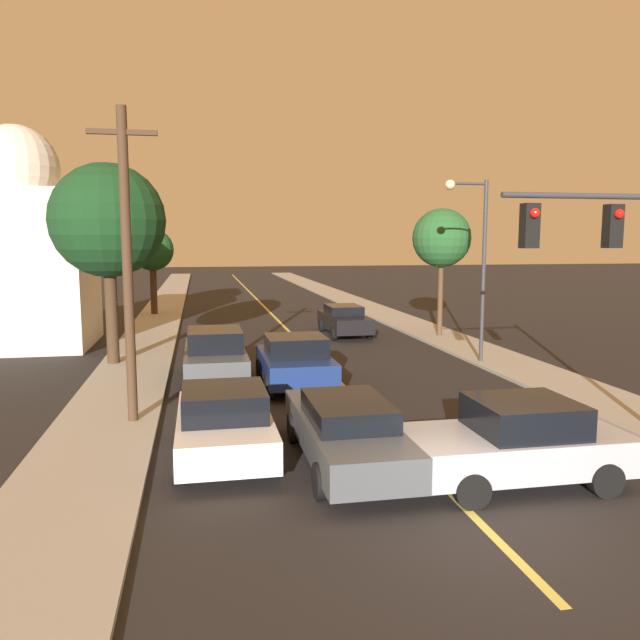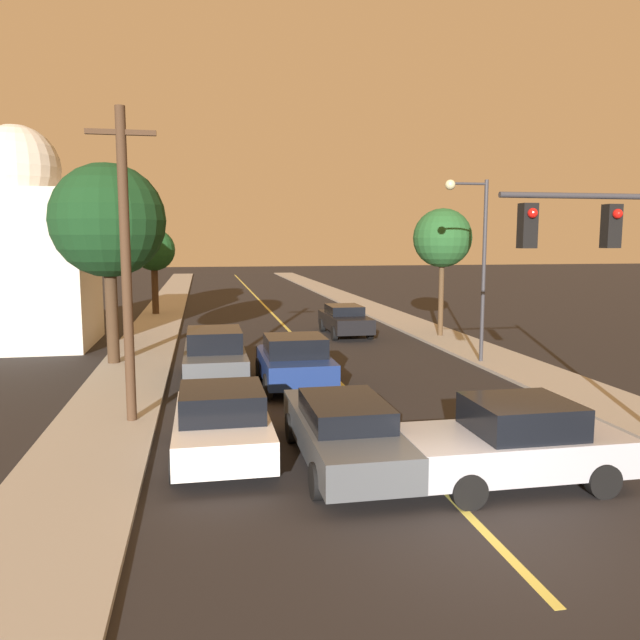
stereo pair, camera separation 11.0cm
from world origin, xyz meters
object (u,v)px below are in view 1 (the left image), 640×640
(car_outer_lane_front, at_px, (224,422))
(tree_left_far, at_px, (152,251))
(car_crossing_right, at_px, (517,442))
(tree_left_near, at_px, (108,221))
(domed_building_left, at_px, (21,252))
(car_near_lane_second, at_px, (295,361))
(car_near_lane_front, at_px, (346,430))
(tree_right_near, at_px, (442,239))
(car_far_oncoming, at_px, (344,320))
(utility_pole_left, at_px, (127,261))
(traffic_signal_mast, at_px, (622,261))
(streetlamp_right, at_px, (474,245))
(car_outer_lane_second, at_px, (215,356))

(car_outer_lane_front, relative_size, tree_left_far, 0.83)
(car_outer_lane_front, bearing_deg, car_crossing_right, -24.54)
(car_outer_lane_front, distance_m, tree_left_near, 11.85)
(domed_building_left, bearing_deg, car_near_lane_second, -44.10)
(car_near_lane_front, distance_m, domed_building_left, 19.66)
(tree_right_near, relative_size, domed_building_left, 0.63)
(car_outer_lane_front, bearing_deg, car_far_oncoming, 68.44)
(tree_right_near, bearing_deg, car_far_oncoming, 158.73)
(tree_left_near, xyz_separation_m, tree_right_near, (14.03, 3.95, -0.58))
(utility_pole_left, xyz_separation_m, tree_left_far, (-1.01, 22.95, -0.14))
(car_crossing_right, xyz_separation_m, traffic_signal_mast, (2.98, 1.35, 3.28))
(traffic_signal_mast, bearing_deg, car_far_oncoming, 96.54)
(tree_left_near, height_order, tree_right_near, tree_left_near)
(car_near_lane_front, relative_size, car_outer_lane_front, 1.21)
(car_near_lane_second, relative_size, tree_left_far, 0.78)
(car_near_lane_front, xyz_separation_m, tree_left_near, (-5.91, 11.35, 4.43))
(car_near_lane_front, height_order, utility_pole_left, utility_pole_left)
(streetlamp_right, xyz_separation_m, domed_building_left, (-17.04, 7.36, -0.33))
(tree_right_near, bearing_deg, car_outer_lane_front, -126.13)
(tree_left_near, bearing_deg, streetlamp_right, -9.72)
(car_outer_lane_second, xyz_separation_m, tree_left_far, (-3.12, 18.76, 3.02))
(tree_left_far, bearing_deg, traffic_signal_mast, -66.95)
(car_outer_lane_second, distance_m, tree_left_near, 6.56)
(car_near_lane_front, bearing_deg, car_near_lane_second, 90.00)
(utility_pole_left, distance_m, tree_left_far, 22.98)
(car_near_lane_second, relative_size, car_far_oncoming, 0.86)
(tree_left_near, xyz_separation_m, tree_left_far, (0.42, 15.30, -1.29))
(streetlamp_right, xyz_separation_m, tree_left_far, (-12.38, 17.49, -0.45))
(streetlamp_right, xyz_separation_m, tree_right_near, (1.23, 6.14, 0.26))
(tree_left_far, bearing_deg, car_crossing_right, -73.35)
(traffic_signal_mast, xyz_separation_m, streetlamp_right, (0.98, 9.29, 0.26))
(car_far_oncoming, distance_m, tree_right_near, 5.90)
(car_near_lane_front, relative_size, utility_pole_left, 0.69)
(car_near_lane_second, relative_size, tree_left_near, 0.56)
(traffic_signal_mast, bearing_deg, tree_right_near, 81.83)
(tree_left_near, distance_m, tree_right_near, 14.58)
(car_outer_lane_front, relative_size, streetlamp_right, 0.65)
(car_outer_lane_front, height_order, utility_pole_left, utility_pole_left)
(car_near_lane_second, height_order, car_crossing_right, car_near_lane_second)
(car_near_lane_second, bearing_deg, car_outer_lane_second, 152.72)
(car_far_oncoming, height_order, utility_pole_left, utility_pole_left)
(domed_building_left, bearing_deg, tree_left_near, -50.55)
(car_near_lane_second, relative_size, car_crossing_right, 0.98)
(car_crossing_right, relative_size, tree_left_near, 0.57)
(traffic_signal_mast, bearing_deg, domed_building_left, 133.98)
(car_crossing_right, distance_m, tree_right_near, 17.97)
(car_near_lane_second, bearing_deg, tree_right_near, 46.79)
(utility_pole_left, relative_size, tree_left_far, 1.47)
(car_near_lane_second, relative_size, car_outer_lane_front, 0.94)
(utility_pole_left, height_order, tree_left_far, utility_pole_left)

